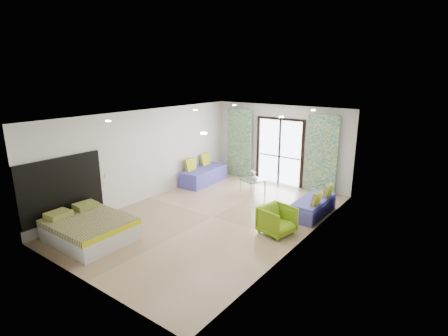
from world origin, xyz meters
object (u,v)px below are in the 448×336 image
Objects in this scene: daybed_left at (204,175)px; bed at (89,229)px; daybed_right at (314,206)px; coffee_table at (253,181)px; armchair at (277,219)px.

bed is at bearing -86.86° from daybed_left.
daybed_right is 2.40m from coffee_table.
daybed_left is 2.60× the size of armchair.
daybed_left is 1.93m from coffee_table.
daybed_left is at bearing 75.28° from armchair.
coffee_table is at bearing 55.55° from armchair.
bed is 0.95× the size of daybed_left.
daybed_right is 2.23× the size of armchair.
armchair is at bearing -31.83° from daybed_left.
daybed_right is at bearing 50.98° from bed.
coffee_table is at bearing 0.17° from daybed_left.
bed is at bearing 143.11° from armchair.
bed is 2.22× the size of coffee_table.
armchair reaches higher than coffee_table.
daybed_right is at bearing -14.85° from coffee_table.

